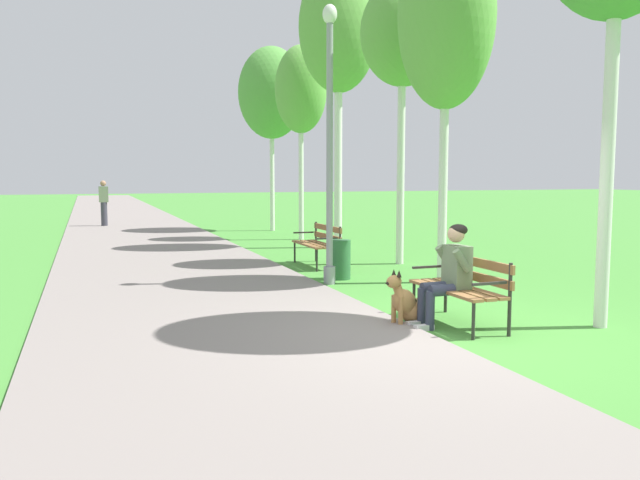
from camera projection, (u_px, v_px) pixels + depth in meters
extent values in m
plane|color=#478E38|center=(442.00, 336.00, 7.31)|extent=(120.00, 120.00, 0.00)
cube|color=gray|center=(121.00, 215.00, 28.94)|extent=(4.32, 60.00, 0.04)
cube|color=olive|center=(443.00, 290.00, 7.76)|extent=(0.14, 1.50, 0.04)
cube|color=olive|center=(456.00, 289.00, 7.82)|extent=(0.14, 1.50, 0.04)
cube|color=olive|center=(468.00, 288.00, 7.88)|extent=(0.14, 1.50, 0.04)
cube|color=olive|center=(476.00, 276.00, 7.90)|extent=(0.04, 1.50, 0.11)
cube|color=olive|center=(476.00, 262.00, 7.88)|extent=(0.04, 1.50, 0.11)
cylinder|color=#2D2B28|center=(414.00, 298.00, 8.42)|extent=(0.04, 0.04, 0.45)
cylinder|color=#2D2B28|center=(446.00, 281.00, 8.56)|extent=(0.04, 0.04, 0.85)
cube|color=#2D2B28|center=(428.00, 267.00, 8.44)|extent=(0.45, 0.04, 0.03)
cylinder|color=#2D2B28|center=(473.00, 320.00, 7.13)|extent=(0.04, 0.04, 0.45)
cylinder|color=#2D2B28|center=(510.00, 300.00, 7.27)|extent=(0.04, 0.04, 0.85)
cube|color=#2D2B28|center=(490.00, 283.00, 7.16)|extent=(0.45, 0.04, 0.03)
cube|color=olive|center=(306.00, 245.00, 12.83)|extent=(0.14, 1.50, 0.04)
cube|color=olive|center=(315.00, 244.00, 12.89)|extent=(0.14, 1.50, 0.04)
cube|color=olive|center=(323.00, 244.00, 12.95)|extent=(0.14, 1.50, 0.04)
cube|color=olive|center=(327.00, 237.00, 12.97)|extent=(0.04, 1.50, 0.11)
cube|color=olive|center=(328.00, 228.00, 12.95)|extent=(0.04, 1.50, 0.11)
cylinder|color=#2D2B28|center=(295.00, 252.00, 13.49)|extent=(0.04, 0.04, 0.45)
cylinder|color=#2D2B28|center=(316.00, 242.00, 13.63)|extent=(0.04, 0.04, 0.85)
cube|color=#2D2B28|center=(304.00, 232.00, 13.51)|extent=(0.45, 0.04, 0.03)
cylinder|color=#2D2B28|center=(317.00, 260.00, 12.20)|extent=(0.04, 0.04, 0.45)
cylinder|color=#2D2B28|center=(340.00, 249.00, 12.34)|extent=(0.04, 0.04, 0.85)
cube|color=#2D2B28|center=(327.00, 239.00, 12.22)|extent=(0.45, 0.04, 0.03)
cylinder|color=#33384C|center=(437.00, 287.00, 7.83)|extent=(0.42, 0.14, 0.14)
cylinder|color=#33384C|center=(422.00, 307.00, 7.78)|extent=(0.11, 0.11, 0.47)
cube|color=silver|center=(416.00, 324.00, 7.77)|extent=(0.24, 0.09, 0.07)
cylinder|color=#33384C|center=(446.00, 290.00, 7.64)|extent=(0.42, 0.14, 0.14)
cylinder|color=#33384C|center=(430.00, 311.00, 7.59)|extent=(0.11, 0.11, 0.47)
cube|color=silver|center=(424.00, 328.00, 7.58)|extent=(0.24, 0.09, 0.07)
cube|color=#6B7F5B|center=(457.00, 267.00, 7.78)|extent=(0.22, 0.36, 0.52)
cylinder|color=#6B7F5B|center=(444.00, 257.00, 7.93)|extent=(0.25, 0.09, 0.30)
cylinder|color=#6B7F5B|center=(462.00, 261.00, 7.56)|extent=(0.25, 0.09, 0.30)
sphere|color=tan|center=(456.00, 234.00, 7.73)|extent=(0.21, 0.21, 0.21)
ellipsoid|color=black|center=(458.00, 230.00, 7.74)|extent=(0.22, 0.23, 0.14)
ellipsoid|color=#B27F47|center=(413.00, 311.00, 7.95)|extent=(0.43, 0.38, 0.32)
ellipsoid|color=#B27F47|center=(405.00, 302.00, 7.84)|extent=(0.54, 0.36, 0.48)
ellipsoid|color=black|center=(408.00, 299.00, 7.87)|extent=(0.40, 0.29, 0.27)
cylinder|color=#B27F47|center=(394.00, 310.00, 7.82)|extent=(0.06, 0.06, 0.38)
cylinder|color=#B27F47|center=(401.00, 312.00, 7.73)|extent=(0.06, 0.06, 0.38)
cylinder|color=#B27F47|center=(399.00, 292.00, 7.76)|extent=(0.16, 0.19, 0.19)
ellipsoid|color=#B27F47|center=(394.00, 282.00, 7.70)|extent=(0.25, 0.20, 0.16)
cone|color=black|center=(388.00, 283.00, 7.64)|extent=(0.12, 0.12, 0.09)
cone|color=black|center=(394.00, 273.00, 7.75)|extent=(0.06, 0.06, 0.09)
cone|color=black|center=(399.00, 274.00, 7.68)|extent=(0.06, 0.06, 0.09)
cylinder|color=#B27F47|center=(424.00, 319.00, 8.08)|extent=(0.28, 0.13, 0.04)
cylinder|color=gray|center=(329.00, 275.00, 10.82)|extent=(0.20, 0.20, 0.30)
cylinder|color=gray|center=(330.00, 156.00, 10.61)|extent=(0.11, 0.11, 4.33)
ellipsoid|color=silver|center=(330.00, 14.00, 10.38)|extent=(0.24, 0.24, 0.32)
cylinder|color=silver|center=(608.00, 152.00, 7.55)|extent=(0.16, 0.16, 4.24)
cylinder|color=silver|center=(443.00, 179.00, 10.82)|extent=(0.15, 0.15, 3.55)
ellipsoid|color=#66A847|center=(446.00, 15.00, 10.55)|extent=(1.59, 1.69, 3.08)
cylinder|color=silver|center=(401.00, 166.00, 13.09)|extent=(0.16, 0.16, 4.05)
ellipsoid|color=#66A847|center=(402.00, 33.00, 12.82)|extent=(1.74, 1.52, 2.11)
cylinder|color=silver|center=(338.00, 158.00, 16.07)|extent=(0.20, 0.20, 4.52)
ellipsoid|color=#66A847|center=(338.00, 27.00, 15.75)|extent=(2.00, 1.75, 3.19)
cylinder|color=silver|center=(301.00, 178.00, 18.14)|extent=(0.14, 0.14, 3.51)
ellipsoid|color=#66A847|center=(301.00, 89.00, 17.89)|extent=(1.46, 1.47, 2.45)
cylinder|color=silver|center=(272.00, 176.00, 21.06)|extent=(0.15, 0.15, 3.62)
ellipsoid|color=#569E42|center=(272.00, 93.00, 20.79)|extent=(2.17, 2.16, 2.98)
cylinder|color=#2D6638|center=(340.00, 259.00, 11.31)|extent=(0.36, 0.36, 0.70)
cylinder|color=#383842|center=(104.00, 215.00, 22.72)|extent=(0.22, 0.22, 0.88)
cube|color=#6B7F5B|center=(104.00, 194.00, 22.65)|extent=(0.32, 0.20, 0.56)
sphere|color=#A37556|center=(103.00, 183.00, 22.61)|extent=(0.20, 0.20, 0.20)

